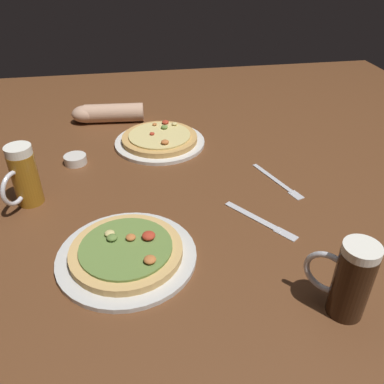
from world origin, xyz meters
name	(u,v)px	position (x,y,z in m)	size (l,w,h in m)	color
ground_plane	(192,202)	(0.00, 0.00, -0.01)	(2.40, 2.40, 0.03)	brown
pizza_plate_near	(127,253)	(-0.19, -0.22, 0.02)	(0.32, 0.32, 0.05)	silver
pizza_plate_far	(160,140)	(-0.05, 0.35, 0.02)	(0.31, 0.31, 0.05)	silver
beer_mug_dark	(24,177)	(-0.44, 0.05, 0.08)	(0.08, 0.12, 0.17)	#9E6619
beer_mug_amber	(349,280)	(0.23, -0.44, 0.08)	(0.11, 0.11, 0.17)	black
ramekin_sauce	(75,159)	(-0.34, 0.26, 0.01)	(0.07, 0.07, 0.03)	silver
fork_left	(278,181)	(0.27, 0.04, 0.00)	(0.09, 0.21, 0.01)	silver
knife_right	(260,220)	(0.16, -0.13, 0.00)	(0.15, 0.19, 0.01)	silver
diner_arm	(105,113)	(-0.24, 0.57, 0.04)	(0.27, 0.09, 0.07)	tan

